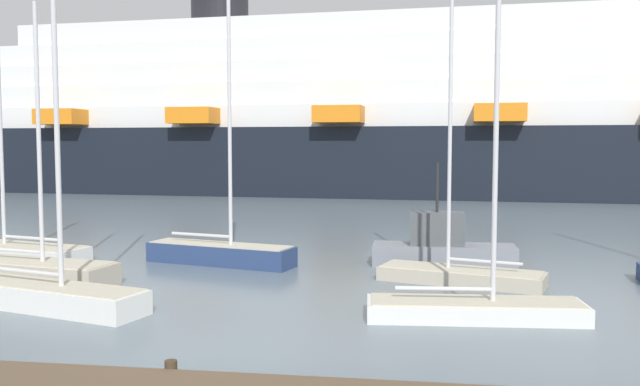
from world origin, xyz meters
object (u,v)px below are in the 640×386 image
at_px(sailboat_0, 220,250).
at_px(sailboat_1, 14,248).
at_px(sailboat_4, 476,302).
at_px(fishing_boat_0, 441,247).
at_px(sailboat_6, 49,289).
at_px(cruise_ship, 422,119).
at_px(sailboat_2, 460,271).
at_px(sailboat_5, 32,269).

height_order(sailboat_0, sailboat_1, sailboat_0).
height_order(sailboat_4, fishing_boat_0, sailboat_4).
relative_size(sailboat_0, fishing_boat_0, 1.98).
bearing_deg(sailboat_1, fishing_boat_0, -163.17).
distance_m(sailboat_0, sailboat_6, 8.34).
bearing_deg(cruise_ship, sailboat_0, -97.55).
bearing_deg(fishing_boat_0, sailboat_2, 99.11).
relative_size(sailboat_5, fishing_boat_0, 1.73).
distance_m(sailboat_0, fishing_boat_0, 8.87).
relative_size(sailboat_4, fishing_boat_0, 1.92).
bearing_deg(sailboat_1, sailboat_2, -173.29).
bearing_deg(fishing_boat_0, sailboat_1, 2.33).
xyz_separation_m(sailboat_5, sailboat_6, (2.61, -3.35, 0.09)).
bearing_deg(sailboat_2, fishing_boat_0, -63.24).
relative_size(sailboat_2, fishing_boat_0, 1.76).
height_order(sailboat_6, fishing_boat_0, sailboat_6).
bearing_deg(sailboat_5, sailboat_1, 139.33).
height_order(sailboat_1, sailboat_5, sailboat_5).
bearing_deg(sailboat_5, sailboat_6, -41.18).
bearing_deg(sailboat_4, fishing_boat_0, 90.52).
distance_m(sailboat_0, sailboat_5, 7.08).
height_order(sailboat_0, sailboat_2, sailboat_0).
distance_m(sailboat_0, sailboat_2, 9.67).
height_order(sailboat_5, sailboat_6, sailboat_6).
xyz_separation_m(sailboat_2, fishing_boat_0, (-0.54, 3.24, 0.33)).
bearing_deg(sailboat_2, sailboat_4, 108.57).
xyz_separation_m(sailboat_4, cruise_ship, (-1.17, 46.85, 6.73)).
bearing_deg(sailboat_6, sailboat_0, 85.79).
distance_m(sailboat_4, cruise_ship, 47.34).
bearing_deg(sailboat_1, sailboat_6, 142.34).
xyz_separation_m(sailboat_1, cruise_ship, (17.32, 39.61, 6.78)).
bearing_deg(sailboat_5, cruise_ship, 83.60).
bearing_deg(sailboat_6, sailboat_2, 39.81).
bearing_deg(sailboat_1, sailboat_0, -165.81).
distance_m(sailboat_2, fishing_boat_0, 3.30).
height_order(sailboat_1, sailboat_6, sailboat_6).
xyz_separation_m(sailboat_4, fishing_boat_0, (-0.64, 8.07, 0.28)).
distance_m(sailboat_1, sailboat_2, 18.55).
bearing_deg(sailboat_0, sailboat_2, 0.48).
relative_size(sailboat_0, sailboat_6, 0.89).
bearing_deg(fishing_boat_0, sailboat_0, 5.02).
relative_size(fishing_boat_0, cruise_ship, 0.05).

